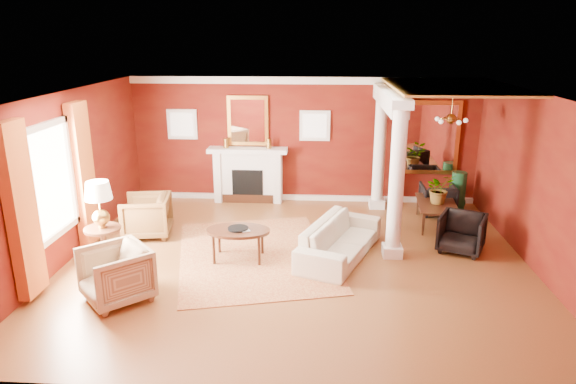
# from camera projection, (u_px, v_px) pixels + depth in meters

# --- Properties ---
(ground) EXTENTS (8.00, 8.00, 0.00)m
(ground) POSITION_uv_depth(u_px,v_px,m) (297.00, 260.00, 9.04)
(ground) COLOR brown
(ground) RESTS_ON ground
(room_shell) EXTENTS (8.04, 7.04, 2.92)m
(room_shell) POSITION_uv_depth(u_px,v_px,m) (297.00, 148.00, 8.45)
(room_shell) COLOR #641D0D
(room_shell) RESTS_ON ground
(fireplace) EXTENTS (1.85, 0.42, 1.29)m
(fireplace) POSITION_uv_depth(u_px,v_px,m) (248.00, 175.00, 12.09)
(fireplace) COLOR white
(fireplace) RESTS_ON ground
(overmantel_mirror) EXTENTS (0.95, 0.07, 1.15)m
(overmantel_mirror) POSITION_uv_depth(u_px,v_px,m) (248.00, 121.00, 11.85)
(overmantel_mirror) COLOR gold
(overmantel_mirror) RESTS_ON fireplace
(flank_window_left) EXTENTS (0.70, 0.07, 0.70)m
(flank_window_left) POSITION_uv_depth(u_px,v_px,m) (182.00, 124.00, 11.98)
(flank_window_left) COLOR white
(flank_window_left) RESTS_ON room_shell
(flank_window_right) EXTENTS (0.70, 0.07, 0.70)m
(flank_window_right) POSITION_uv_depth(u_px,v_px,m) (315.00, 126.00, 11.80)
(flank_window_right) COLOR white
(flank_window_right) RESTS_ON room_shell
(left_window) EXTENTS (0.21, 2.55, 2.60)m
(left_window) POSITION_uv_depth(u_px,v_px,m) (55.00, 189.00, 8.28)
(left_window) COLOR white
(left_window) RESTS_ON room_shell
(column_front) EXTENTS (0.36, 0.36, 2.80)m
(column_front) POSITION_uv_depth(u_px,v_px,m) (397.00, 180.00, 8.81)
(column_front) COLOR white
(column_front) RESTS_ON ground
(column_back) EXTENTS (0.36, 0.36, 2.80)m
(column_back) POSITION_uv_depth(u_px,v_px,m) (380.00, 147.00, 11.38)
(column_back) COLOR white
(column_back) RESTS_ON ground
(header_beam) EXTENTS (0.30, 3.20, 0.32)m
(header_beam) POSITION_uv_depth(u_px,v_px,m) (389.00, 98.00, 9.98)
(header_beam) COLOR white
(header_beam) RESTS_ON column_front
(amber_ceiling) EXTENTS (2.30, 3.40, 0.04)m
(amber_ceiling) POSITION_uv_depth(u_px,v_px,m) (452.00, 87.00, 9.69)
(amber_ceiling) COLOR #C48C39
(amber_ceiling) RESTS_ON room_shell
(dining_mirror) EXTENTS (1.30, 0.07, 1.70)m
(dining_mirror) POSITION_uv_depth(u_px,v_px,m) (431.00, 138.00, 11.71)
(dining_mirror) COLOR gold
(dining_mirror) RESTS_ON room_shell
(chandelier) EXTENTS (0.60, 0.62, 0.75)m
(chandelier) POSITION_uv_depth(u_px,v_px,m) (451.00, 119.00, 9.92)
(chandelier) COLOR olive
(chandelier) RESTS_ON room_shell
(crown_trim) EXTENTS (8.00, 0.08, 0.16)m
(crown_trim) POSITION_uv_depth(u_px,v_px,m) (304.00, 81.00, 11.51)
(crown_trim) COLOR white
(crown_trim) RESTS_ON room_shell
(base_trim) EXTENTS (8.00, 0.08, 0.12)m
(base_trim) POSITION_uv_depth(u_px,v_px,m) (303.00, 197.00, 12.32)
(base_trim) COLOR white
(base_trim) RESTS_ON ground
(rug) EXTENTS (3.40, 4.05, 0.01)m
(rug) POSITION_uv_depth(u_px,v_px,m) (255.00, 254.00, 9.27)
(rug) COLOR maroon
(rug) RESTS_ON ground
(sofa) EXTENTS (1.44, 2.32, 0.87)m
(sofa) POSITION_uv_depth(u_px,v_px,m) (340.00, 233.00, 9.09)
(sofa) COLOR #EEE8C8
(sofa) RESTS_ON ground
(armchair_leopard) EXTENTS (0.95, 0.99, 0.90)m
(armchair_leopard) POSITION_uv_depth(u_px,v_px,m) (146.00, 214.00, 10.03)
(armchair_leopard) COLOR black
(armchair_leopard) RESTS_ON ground
(armchair_stripe) EXTENTS (1.22, 1.22, 0.92)m
(armchair_stripe) POSITION_uv_depth(u_px,v_px,m) (116.00, 272.00, 7.57)
(armchair_stripe) COLOR tan
(armchair_stripe) RESTS_ON ground
(coffee_table) EXTENTS (1.12, 1.12, 0.56)m
(coffee_table) POSITION_uv_depth(u_px,v_px,m) (238.00, 232.00, 8.95)
(coffee_table) COLOR black
(coffee_table) RESTS_ON ground
(coffee_book) EXTENTS (0.14, 0.07, 0.20)m
(coffee_book) POSITION_uv_depth(u_px,v_px,m) (241.00, 225.00, 8.84)
(coffee_book) COLOR black
(coffee_book) RESTS_ON coffee_table
(side_table) EXTENTS (0.60, 0.60, 1.51)m
(side_table) POSITION_uv_depth(u_px,v_px,m) (100.00, 210.00, 8.53)
(side_table) COLOR black
(side_table) RESTS_ON ground
(dining_table) EXTENTS (0.60, 1.41, 0.77)m
(dining_table) POSITION_uv_depth(u_px,v_px,m) (438.00, 208.00, 10.60)
(dining_table) COLOR black
(dining_table) RESTS_ON ground
(dining_chair_near) EXTENTS (0.99, 0.96, 0.78)m
(dining_chair_near) POSITION_uv_depth(u_px,v_px,m) (462.00, 231.00, 9.32)
(dining_chair_near) COLOR black
(dining_chair_near) RESTS_ON ground
(dining_chair_far) EXTENTS (0.73, 0.68, 0.74)m
(dining_chair_far) POSITION_uv_depth(u_px,v_px,m) (438.00, 198.00, 11.28)
(dining_chair_far) COLOR black
(dining_chair_far) RESTS_ON ground
(green_urn) EXTENTS (0.37, 0.37, 0.89)m
(green_urn) POSITION_uv_depth(u_px,v_px,m) (458.00, 195.00, 11.56)
(green_urn) COLOR #154223
(green_urn) RESTS_ON ground
(potted_plant) EXTENTS (0.75, 0.78, 0.49)m
(potted_plant) POSITION_uv_depth(u_px,v_px,m) (440.00, 178.00, 10.42)
(potted_plant) COLOR #26591E
(potted_plant) RESTS_ON dining_table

